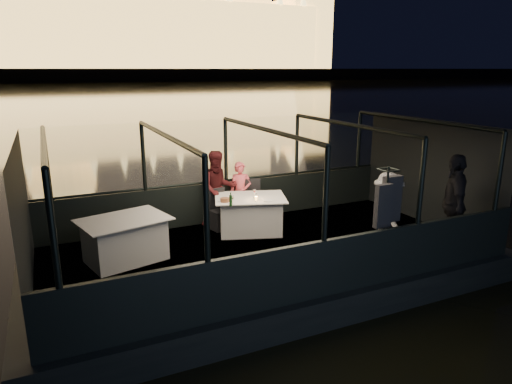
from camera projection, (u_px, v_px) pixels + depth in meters
name	position (u px, v px, depth m)	size (l,w,h in m)	color
river_water	(64.00, 92.00, 78.99)	(500.00, 500.00, 0.00)	black
boat_hull	(265.00, 274.00, 8.82)	(8.60, 4.40, 1.00)	black
boat_deck	(265.00, 251.00, 8.70)	(8.00, 4.00, 0.04)	black
gunwale_port	(227.00, 201.00, 10.33)	(8.00, 0.08, 0.90)	black
gunwale_starboard	(323.00, 269.00, 6.82)	(8.00, 0.08, 0.90)	black
cabin_glass_port	(226.00, 151.00, 10.03)	(8.00, 0.02, 1.40)	#99B2B2
cabin_glass_starboard	(326.00, 195.00, 6.52)	(8.00, 0.02, 1.40)	#99B2B2
cabin_roof_glass	(265.00, 129.00, 8.09)	(8.00, 4.00, 0.02)	#99B2B2
end_wall_fore	(23.00, 221.00, 6.78)	(0.02, 4.00, 2.30)	black
end_wall_aft	(429.00, 172.00, 10.01)	(0.02, 4.00, 2.30)	black
canopy_ribs	(265.00, 192.00, 8.39)	(8.00, 4.00, 2.30)	black
embankment	(49.00, 76.00, 192.75)	(400.00, 140.00, 6.00)	#423D33
dining_table_central	(250.00, 215.00, 9.57)	(1.45, 1.05, 0.77)	silver
dining_table_aft	(125.00, 240.00, 8.13)	(1.48, 1.07, 0.79)	beige
chair_port_left	(220.00, 209.00, 9.74)	(0.40, 0.40, 0.85)	black
chair_port_right	(254.00, 204.00, 10.06)	(0.46, 0.46, 0.98)	black
coat_stand	(384.00, 223.00, 7.46)	(0.51, 0.41, 1.85)	black
person_woman_coral	(241.00, 189.00, 10.14)	(0.49, 0.33, 1.37)	#F55964
person_man_maroon	(218.00, 192.00, 9.92)	(0.79, 0.62, 1.65)	#3F1114
passenger_stripe	(387.00, 209.00, 8.40)	(1.00, 0.56, 1.54)	silver
passenger_dark	(453.00, 208.00, 8.45)	(1.10, 0.46, 1.87)	black
wine_bottle	(231.00, 199.00, 8.82)	(0.06, 0.06, 0.27)	#143916
bread_basket	(225.00, 200.00, 9.13)	(0.19, 0.19, 0.07)	brown
amber_candle	(256.00, 198.00, 9.25)	(0.05, 0.05, 0.07)	gold
plate_near	(268.00, 200.00, 9.20)	(0.22, 0.22, 0.01)	silver
plate_far	(223.00, 200.00, 9.22)	(0.26, 0.26, 0.02)	white
wine_glass_white	(233.00, 201.00, 8.85)	(0.07, 0.07, 0.20)	white
wine_glass_red	(255.00, 194.00, 9.37)	(0.06, 0.06, 0.18)	silver
wine_glass_empty	(256.00, 197.00, 9.10)	(0.06, 0.06, 0.17)	silver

